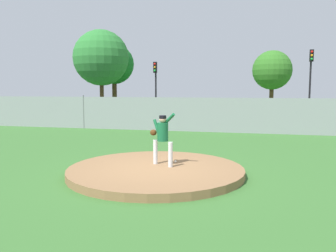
# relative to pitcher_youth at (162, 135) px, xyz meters

# --- Properties ---
(ground_plane) EXTENTS (80.00, 80.00, 0.00)m
(ground_plane) POSITION_rel_pitcher_youth_xyz_m (-0.12, 5.72, -1.12)
(ground_plane) COLOR #386B2D
(asphalt_strip) EXTENTS (44.00, 7.00, 0.01)m
(asphalt_strip) POSITION_rel_pitcher_youth_xyz_m (-0.12, 14.22, -1.12)
(asphalt_strip) COLOR #2B2B2D
(asphalt_strip) RESTS_ON ground_plane
(pitchers_mound) EXTENTS (5.06, 5.06, 0.21)m
(pitchers_mound) POSITION_rel_pitcher_youth_xyz_m (-0.12, -0.28, -1.02)
(pitchers_mound) COLOR olive
(pitchers_mound) RESTS_ON ground_plane
(pitcher_youth) EXTENTS (0.80, 0.43, 1.57)m
(pitcher_youth) POSITION_rel_pitcher_youth_xyz_m (0.00, 0.00, 0.00)
(pitcher_youth) COLOR silver
(pitcher_youth) RESTS_ON pitchers_mound
(baseball) EXTENTS (0.07, 0.07, 0.07)m
(baseball) POSITION_rel_pitcher_youth_xyz_m (0.30, 0.43, -0.87)
(baseball) COLOR white
(baseball) RESTS_ON pitchers_mound
(chainlink_fence) EXTENTS (37.27, 0.07, 2.05)m
(chainlink_fence) POSITION_rel_pitcher_youth_xyz_m (-0.12, 9.72, -0.15)
(chainlink_fence) COLOR gray
(chainlink_fence) RESTS_ON ground_plane
(parked_car_burgundy) EXTENTS (1.85, 4.55, 1.66)m
(parked_car_burgundy) POSITION_rel_pitcher_youth_xyz_m (6.64, 14.69, -0.33)
(parked_car_burgundy) COLOR maroon
(parked_car_burgundy) RESTS_ON ground_plane
(parked_car_charcoal) EXTENTS (2.07, 4.30, 1.55)m
(parked_car_charcoal) POSITION_rel_pitcher_youth_xyz_m (2.43, 13.89, -0.38)
(parked_car_charcoal) COLOR #232328
(parked_car_charcoal) RESTS_ON ground_plane
(parked_car_navy) EXTENTS (1.95, 4.07, 1.64)m
(parked_car_navy) POSITION_rel_pitcher_youth_xyz_m (-12.05, 13.80, -0.35)
(parked_car_navy) COLOR #161E4C
(parked_car_navy) RESTS_ON ground_plane
(parked_car_teal) EXTENTS (2.00, 4.13, 1.71)m
(parked_car_teal) POSITION_rel_pitcher_youth_xyz_m (-0.62, 14.52, -0.32)
(parked_car_teal) COLOR #146066
(parked_car_teal) RESTS_ON ground_plane
(parked_car_white) EXTENTS (1.89, 4.08, 1.77)m
(parked_car_white) POSITION_rel_pitcher_youth_xyz_m (-4.56, 14.18, -0.29)
(parked_car_white) COLOR silver
(parked_car_white) RESTS_ON ground_plane
(traffic_cone_orange) EXTENTS (0.40, 0.40, 0.55)m
(traffic_cone_orange) POSITION_rel_pitcher_youth_xyz_m (4.45, 15.59, -0.86)
(traffic_cone_orange) COLOR orange
(traffic_cone_orange) RESTS_ON asphalt_strip
(traffic_light_near) EXTENTS (0.28, 0.46, 4.64)m
(traffic_light_near) POSITION_rel_pitcher_youth_xyz_m (-5.34, 18.23, 2.06)
(traffic_light_near) COLOR black
(traffic_light_near) RESTS_ON ground_plane
(traffic_light_far) EXTENTS (0.28, 0.46, 5.39)m
(traffic_light_far) POSITION_rel_pitcher_youth_xyz_m (6.85, 18.73, 2.52)
(traffic_light_far) COLOR black
(traffic_light_far) RESTS_ON ground_plane
(tree_bushy_near) EXTENTS (5.33, 5.33, 8.04)m
(tree_bushy_near) POSITION_rel_pitcher_youth_xyz_m (-11.66, 21.42, 4.24)
(tree_bushy_near) COLOR #4C331E
(tree_bushy_near) RESTS_ON ground_plane
(tree_slender_far) EXTENTS (4.11, 4.11, 7.00)m
(tree_slender_far) POSITION_rel_pitcher_youth_xyz_m (-11.44, 24.07, 3.79)
(tree_slender_far) COLOR #4C331E
(tree_slender_far) RESTS_ON ground_plane
(tree_tall_centre) EXTENTS (3.69, 3.69, 6.02)m
(tree_tall_centre) POSITION_rel_pitcher_youth_xyz_m (4.33, 24.61, 3.03)
(tree_tall_centre) COLOR #4C331E
(tree_tall_centre) RESTS_ON ground_plane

